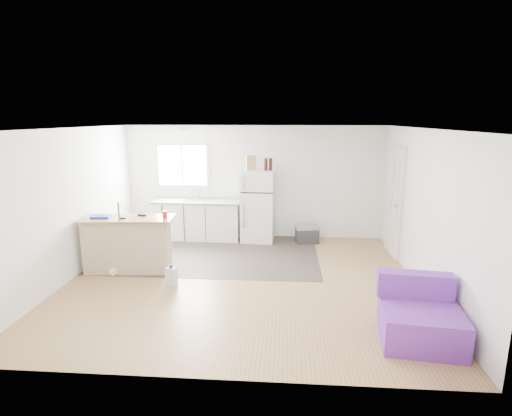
{
  "coord_description": "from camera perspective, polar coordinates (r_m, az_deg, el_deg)",
  "views": [
    {
      "loc": [
        0.66,
        -5.97,
        2.55
      ],
      "look_at": [
        0.17,
        0.7,
        1.04
      ],
      "focal_mm": 28.0,
      "sensor_mm": 36.0,
      "label": 1
    }
  ],
  "objects": [
    {
      "name": "peninsula",
      "position": [
        7.11,
        -17.83,
        -4.9
      ],
      "size": [
        1.55,
        0.7,
        0.93
      ],
      "rotation": [
        0.0,
        0.0,
        0.08
      ],
      "color": "#C3AE8D",
      "rests_on": "floor"
    },
    {
      "name": "mop",
      "position": [
        7.04,
        -19.45,
        -7.23
      ],
      "size": [
        0.27,
        0.34,
        1.26
      ],
      "rotation": [
        0.0,
        0.0,
        0.44
      ],
      "color": "green",
      "rests_on": "floor"
    },
    {
      "name": "interior_door",
      "position": [
        7.94,
        19.17,
        0.91
      ],
      "size": [
        0.11,
        0.92,
        2.1
      ],
      "color": "white",
      "rests_on": "right_wall"
    },
    {
      "name": "tool_a",
      "position": [
        7.02,
        -16.0,
        -0.97
      ],
      "size": [
        0.15,
        0.09,
        0.03
      ],
      "primitive_type": "cube",
      "rotation": [
        0.0,
        0.0,
        -0.3
      ],
      "color": "black",
      "rests_on": "peninsula"
    },
    {
      "name": "bottle_right",
      "position": [
        8.13,
        2.09,
        6.27
      ],
      "size": [
        0.09,
        0.09,
        0.25
      ],
      "primitive_type": "cylinder",
      "rotation": [
        0.0,
        0.0,
        0.43
      ],
      "color": "#351009",
      "rests_on": "refrigerator"
    },
    {
      "name": "refrigerator",
      "position": [
        8.35,
        0.28,
        0.33
      ],
      "size": [
        0.7,
        0.67,
        1.51
      ],
      "rotation": [
        0.0,
        0.0,
        -0.06
      ],
      "color": "white",
      "rests_on": "floor"
    },
    {
      "name": "kitchen_cabinets",
      "position": [
        8.65,
        -8.35,
        -1.6
      ],
      "size": [
        1.89,
        0.64,
        1.1
      ],
      "rotation": [
        0.0,
        0.0,
        -0.03
      ],
      "color": "white",
      "rests_on": "floor"
    },
    {
      "name": "room",
      "position": [
        6.15,
        -2.08,
        0.05
      ],
      "size": [
        5.51,
        5.01,
        2.41
      ],
      "color": "olive",
      "rests_on": "ground"
    },
    {
      "name": "blue_tray",
      "position": [
        7.12,
        -21.25,
        -1.15
      ],
      "size": [
        0.33,
        0.26,
        0.04
      ],
      "primitive_type": "cube",
      "rotation": [
        0.0,
        0.0,
        0.13
      ],
      "color": "#122BAC",
      "rests_on": "peninsula"
    },
    {
      "name": "window",
      "position": [
        8.79,
        -10.45,
        6.01
      ],
      "size": [
        1.18,
        0.06,
        0.98
      ],
      "color": "white",
      "rests_on": "back_wall"
    },
    {
      "name": "bottle_left",
      "position": [
        8.09,
        1.44,
        6.24
      ],
      "size": [
        0.07,
        0.07,
        0.25
      ],
      "primitive_type": "cylinder",
      "rotation": [
        0.0,
        0.0,
        0.03
      ],
      "color": "#351009",
      "rests_on": "refrigerator"
    },
    {
      "name": "red_cup",
      "position": [
        6.77,
        -12.89,
        -0.91
      ],
      "size": [
        0.09,
        0.09,
        0.12
      ],
      "primitive_type": "cylinder",
      "rotation": [
        0.0,
        0.0,
        0.17
      ],
      "color": "red",
      "rests_on": "peninsula"
    },
    {
      "name": "purple_seat",
      "position": [
        5.19,
        22.34,
        -14.38
      ],
      "size": [
        0.98,
        0.93,
        0.73
      ],
      "rotation": [
        0.0,
        0.0,
        -0.12
      ],
      "color": "purple",
      "rests_on": "floor"
    },
    {
      "name": "cardboard_box",
      "position": [
        8.15,
        -0.75,
        6.47
      ],
      "size": [
        0.22,
        0.17,
        0.3
      ],
      "primitive_type": "cube",
      "rotation": [
        0.0,
        0.0,
        0.4
      ],
      "color": "tan",
      "rests_on": "refrigerator"
    },
    {
      "name": "vinyl_zone",
      "position": [
        7.78,
        -6.35,
        -6.45
      ],
      "size": [
        4.05,
        2.5,
        0.0
      ],
      "primitive_type": "cube",
      "color": "#382F2A",
      "rests_on": "floor"
    },
    {
      "name": "tool_b",
      "position": [
        6.91,
        -18.52,
        -1.38
      ],
      "size": [
        0.1,
        0.05,
        0.03
      ],
      "primitive_type": "cube",
      "rotation": [
        0.0,
        0.0,
        0.06
      ],
      "color": "black",
      "rests_on": "peninsula"
    },
    {
      "name": "cleaner_jug",
      "position": [
        6.42,
        -11.99,
        -9.5
      ],
      "size": [
        0.18,
        0.16,
        0.35
      ],
      "rotation": [
        0.0,
        0.0,
        -0.32
      ],
      "color": "silver",
      "rests_on": "floor"
    },
    {
      "name": "ceiling_fixture",
      "position": [
        7.41,
        -10.56,
        11.07
      ],
      "size": [
        0.3,
        0.3,
        0.07
      ],
      "primitive_type": "cylinder",
      "color": "white",
      "rests_on": "ceiling"
    },
    {
      "name": "cooler",
      "position": [
        8.41,
        7.3,
        -3.69
      ],
      "size": [
        0.52,
        0.4,
        0.36
      ],
      "rotation": [
        0.0,
        0.0,
        0.16
      ],
      "color": "#2D2D2F",
      "rests_on": "floor"
    }
  ]
}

